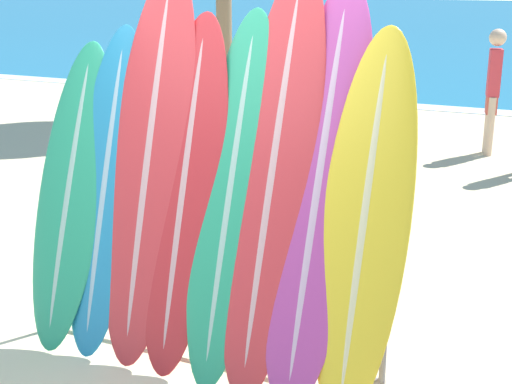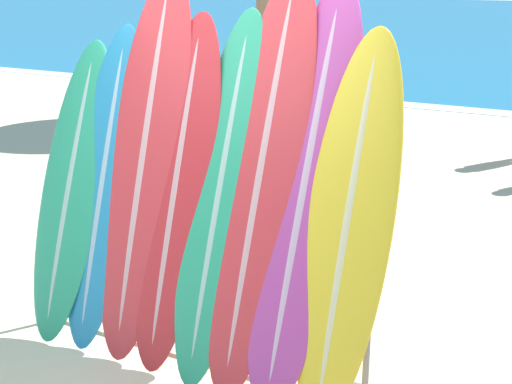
{
  "view_description": "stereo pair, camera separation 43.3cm",
  "coord_description": "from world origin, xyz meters",
  "px_view_note": "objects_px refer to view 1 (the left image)",
  "views": [
    {
      "loc": [
        2.13,
        -3.29,
        2.46
      ],
      "look_at": [
        0.13,
        1.22,
        0.94
      ],
      "focal_mm": 50.0,
      "sensor_mm": 36.0,
      "label": 1
    },
    {
      "loc": [
        2.51,
        -3.1,
        2.46
      ],
      "look_at": [
        0.13,
        1.22,
        0.94
      ],
      "focal_mm": 50.0,
      "sensor_mm": 36.0,
      "label": 2
    }
  ],
  "objects_px": {
    "surfboard_slot_3": "(184,194)",
    "surfboard_slot_7": "(365,224)",
    "person_near_water": "(493,87)",
    "surfboard_slot_1": "(106,191)",
    "surfboard_slot_4": "(231,198)",
    "surfboard_slot_6": "(318,193)",
    "surfboard_slot_0": "(71,195)",
    "surfboard_slot_2": "(149,165)",
    "surfboard_slot_5": "(273,179)",
    "surfboard_rack": "(206,291)"
  },
  "relations": [
    {
      "from": "surfboard_slot_3",
      "to": "surfboard_slot_7",
      "type": "relative_size",
      "value": 1.02
    },
    {
      "from": "surfboard_slot_3",
      "to": "person_near_water",
      "type": "bearing_deg",
      "value": 79.9
    },
    {
      "from": "surfboard_slot_1",
      "to": "surfboard_slot_4",
      "type": "bearing_deg",
      "value": 1.66
    },
    {
      "from": "surfboard_slot_6",
      "to": "surfboard_slot_7",
      "type": "bearing_deg",
      "value": -12.49
    },
    {
      "from": "person_near_water",
      "to": "surfboard_slot_0",
      "type": "bearing_deg",
      "value": -29.02
    },
    {
      "from": "surfboard_slot_2",
      "to": "surfboard_slot_5",
      "type": "relative_size",
      "value": 1.0
    },
    {
      "from": "surfboard_slot_3",
      "to": "surfboard_rack",
      "type": "bearing_deg",
      "value": -14.41
    },
    {
      "from": "surfboard_slot_2",
      "to": "surfboard_slot_3",
      "type": "xyz_separation_m",
      "value": [
        0.28,
        -0.04,
        -0.15
      ]
    },
    {
      "from": "surfboard_rack",
      "to": "surfboard_slot_6",
      "type": "xyz_separation_m",
      "value": [
        0.71,
        0.1,
        0.73
      ]
    },
    {
      "from": "surfboard_slot_1",
      "to": "surfboard_slot_3",
      "type": "height_order",
      "value": "surfboard_slot_3"
    },
    {
      "from": "surfboard_slot_5",
      "to": "surfboard_slot_6",
      "type": "height_order",
      "value": "surfboard_slot_5"
    },
    {
      "from": "surfboard_slot_4",
      "to": "surfboard_slot_6",
      "type": "relative_size",
      "value": 0.93
    },
    {
      "from": "surfboard_slot_1",
      "to": "surfboard_rack",
      "type": "bearing_deg",
      "value": -2.06
    },
    {
      "from": "surfboard_rack",
      "to": "surfboard_slot_6",
      "type": "relative_size",
      "value": 0.98
    },
    {
      "from": "person_near_water",
      "to": "surfboard_slot_3",
      "type": "bearing_deg",
      "value": -22.04
    },
    {
      "from": "surfboard_slot_1",
      "to": "surfboard_slot_7",
      "type": "bearing_deg",
      "value": 0.09
    },
    {
      "from": "surfboard_slot_0",
      "to": "surfboard_slot_6",
      "type": "distance_m",
      "value": 1.75
    },
    {
      "from": "surfboard_slot_5",
      "to": "surfboard_slot_7",
      "type": "xyz_separation_m",
      "value": [
        0.6,
        -0.08,
        -0.18
      ]
    },
    {
      "from": "surfboard_slot_3",
      "to": "surfboard_slot_5",
      "type": "bearing_deg",
      "value": 6.33
    },
    {
      "from": "surfboard_slot_7",
      "to": "surfboard_slot_2",
      "type": "bearing_deg",
      "value": 177.94
    },
    {
      "from": "surfboard_slot_0",
      "to": "person_near_water",
      "type": "xyz_separation_m",
      "value": [
        2.03,
        6.62,
        -0.06
      ]
    },
    {
      "from": "surfboard_rack",
      "to": "surfboard_slot_0",
      "type": "distance_m",
      "value": 1.15
    },
    {
      "from": "surfboard_slot_7",
      "to": "surfboard_rack",
      "type": "bearing_deg",
      "value": -178.33
    },
    {
      "from": "surfboard_slot_4",
      "to": "person_near_water",
      "type": "xyz_separation_m",
      "value": [
        0.85,
        6.56,
        -0.18
      ]
    },
    {
      "from": "surfboard_slot_0",
      "to": "person_near_water",
      "type": "height_order",
      "value": "surfboard_slot_0"
    },
    {
      "from": "surfboard_slot_0",
      "to": "surfboard_slot_2",
      "type": "relative_size",
      "value": 0.8
    },
    {
      "from": "surfboard_slot_1",
      "to": "surfboard_slot_3",
      "type": "bearing_deg",
      "value": 1.36
    },
    {
      "from": "surfboard_rack",
      "to": "surfboard_slot_7",
      "type": "xyz_separation_m",
      "value": [
        1.02,
        0.03,
        0.6
      ]
    },
    {
      "from": "surfboard_slot_0",
      "to": "surfboard_slot_2",
      "type": "height_order",
      "value": "surfboard_slot_2"
    },
    {
      "from": "surfboard_slot_6",
      "to": "person_near_water",
      "type": "distance_m",
      "value": 6.53
    },
    {
      "from": "surfboard_slot_3",
      "to": "surfboard_slot_5",
      "type": "relative_size",
      "value": 0.88
    },
    {
      "from": "surfboard_slot_4",
      "to": "surfboard_slot_7",
      "type": "bearing_deg",
      "value": -1.58
    },
    {
      "from": "surfboard_slot_1",
      "to": "surfboard_slot_0",
      "type": "bearing_deg",
      "value": -174.62
    },
    {
      "from": "surfboard_slot_1",
      "to": "surfboard_slot_4",
      "type": "height_order",
      "value": "surfboard_slot_4"
    },
    {
      "from": "surfboard_slot_3",
      "to": "surfboard_slot_6",
      "type": "xyz_separation_m",
      "value": [
        0.87,
        0.06,
        0.1
      ]
    },
    {
      "from": "surfboard_slot_0",
      "to": "surfboard_slot_4",
      "type": "relative_size",
      "value": 0.9
    },
    {
      "from": "surfboard_slot_3",
      "to": "surfboard_slot_0",
      "type": "bearing_deg",
      "value": -177.37
    },
    {
      "from": "surfboard_slot_1",
      "to": "surfboard_slot_2",
      "type": "relative_size",
      "value": 0.84
    },
    {
      "from": "surfboard_slot_3",
      "to": "person_near_water",
      "type": "relative_size",
      "value": 1.28
    },
    {
      "from": "surfboard_slot_6",
      "to": "person_near_water",
      "type": "bearing_deg",
      "value": 87.38
    },
    {
      "from": "surfboard_slot_0",
      "to": "surfboard_slot_3",
      "type": "distance_m",
      "value": 0.87
    },
    {
      "from": "surfboard_slot_2",
      "to": "surfboard_slot_7",
      "type": "distance_m",
      "value": 1.47
    },
    {
      "from": "surfboard_slot_0",
      "to": "surfboard_slot_7",
      "type": "height_order",
      "value": "surfboard_slot_7"
    },
    {
      "from": "surfboard_rack",
      "to": "surfboard_slot_4",
      "type": "relative_size",
      "value": 1.05
    },
    {
      "from": "surfboard_slot_1",
      "to": "surfboard_slot_4",
      "type": "xyz_separation_m",
      "value": [
        0.91,
        0.03,
        0.06
      ]
    },
    {
      "from": "surfboard_rack",
      "to": "surfboard_slot_0",
      "type": "height_order",
      "value": "surfboard_slot_0"
    },
    {
      "from": "surfboard_slot_1",
      "to": "surfboard_slot_6",
      "type": "xyz_separation_m",
      "value": [
        1.46,
        0.07,
        0.15
      ]
    },
    {
      "from": "surfboard_slot_3",
      "to": "surfboard_slot_7",
      "type": "xyz_separation_m",
      "value": [
        1.18,
        -0.01,
        -0.02
      ]
    },
    {
      "from": "surfboard_rack",
      "to": "surfboard_slot_5",
      "type": "distance_m",
      "value": 0.89
    },
    {
      "from": "person_near_water",
      "to": "surfboard_slot_5",
      "type": "bearing_deg",
      "value": -17.13
    }
  ]
}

